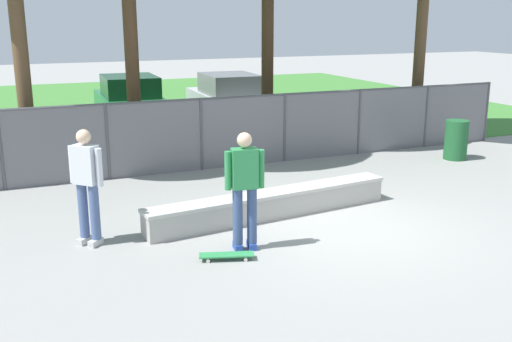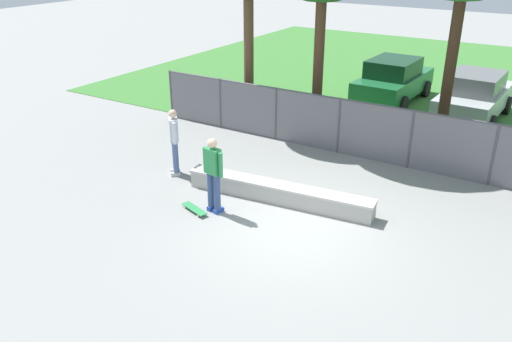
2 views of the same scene
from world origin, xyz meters
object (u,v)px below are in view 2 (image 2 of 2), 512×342
concrete_ledge (278,193)px  skateboard (194,209)px  skateboarder (213,172)px  car_green (393,80)px  car_silver (474,96)px  bystander (174,139)px

concrete_ledge → skateboard: (-1.40, -1.50, -0.16)m
skateboarder → car_green: skateboarder is taller
car_silver → bystander: size_ratio=2.35×
skateboarder → bystander: (-2.13, 1.17, 0.00)m
car_green → skateboard: bearing=-94.6°
skateboard → car_silver: bearing=69.2°
skateboard → car_green: 11.28m
skateboard → skateboarder: bearing=33.5°
concrete_ledge → bystander: 3.23m
car_silver → bystander: (-5.74, -9.13, 0.17)m
concrete_ledge → car_green: (-0.50, 9.72, 0.60)m
concrete_ledge → car_silver: (2.61, 9.06, 0.60)m
skateboard → bystander: size_ratio=0.45×
car_green → skateboarder: bearing=-92.7°
car_green → bystander: bearing=-105.1°
skateboard → car_green: car_green is taller
car_silver → bystander: 10.79m
skateboard → car_green: size_ratio=0.19×
concrete_ledge → bystander: (-3.14, -0.07, 0.77)m
car_green → bystander: size_ratio=2.35×
concrete_ledge → skateboarder: skateboarder is taller
car_green → car_silver: size_ratio=1.00×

